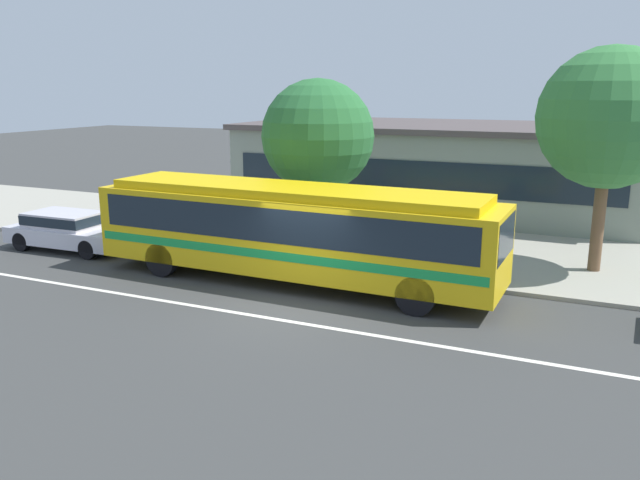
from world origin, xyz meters
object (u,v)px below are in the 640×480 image
Objects in this scene: transit_bus at (292,227)px; street_tree_near_stop at (318,136)px; pedestrian_waiting_near_sign at (244,225)px; pedestrian_walking_along_curb at (245,223)px; street_tree_mid_block at (609,118)px; bus_stop_sign at (470,226)px; sedan_behind_bus at (68,229)px.

street_tree_near_stop reaches higher than transit_bus.
pedestrian_waiting_near_sign reaches higher than pedestrian_walking_along_curb.
pedestrian_waiting_near_sign is 0.26× the size of street_tree_mid_block.
street_tree_near_stop is at bearing 162.92° from bus_stop_sign.
transit_bus is at bearing -76.07° from street_tree_near_stop.
sedan_behind_bus is 13.44m from bus_stop_sign.
bus_stop_sign is at bearing -17.08° from street_tree_near_stop.
sedan_behind_bus is 2.64× the size of pedestrian_waiting_near_sign.
transit_bus is 7.27× the size of pedestrian_walking_along_curb.
sedan_behind_bus is 0.68× the size of street_tree_mid_block.
transit_bus reaches higher than pedestrian_waiting_near_sign.
street_tree_near_stop is (-5.50, 1.69, 2.22)m from bus_stop_sign.
pedestrian_walking_along_curb is at bearing 17.82° from sedan_behind_bus.
street_tree_mid_block reaches higher than pedestrian_waiting_near_sign.
transit_bus is 4.54m from street_tree_near_stop.
bus_stop_sign is 4.96m from street_tree_mid_block.
street_tree_near_stop is (7.78, 3.58, 3.14)m from sedan_behind_bus.
street_tree_near_stop is at bearing 24.69° from sedan_behind_bus.
pedestrian_waiting_near_sign is 0.36m from pedestrian_walking_along_curb.
pedestrian_waiting_near_sign is (6.06, 1.57, 0.36)m from sedan_behind_bus.
bus_stop_sign is at bearing 8.10° from sedan_behind_bus.
bus_stop_sign is (13.28, 1.89, 0.91)m from sedan_behind_bus.
street_tree_mid_block is (8.78, 0.59, 0.72)m from street_tree_near_stop.
sedan_behind_bus is 2.70× the size of pedestrian_walking_along_curb.
transit_bus is 8.78m from sedan_behind_bus.
street_tree_mid_block is (16.56, 4.17, 3.86)m from sedan_behind_bus.
pedestrian_walking_along_curb is (-2.82, 2.15, -0.55)m from transit_bus.
pedestrian_waiting_near_sign is 11.37m from street_tree_mid_block.
street_tree_near_stop is (1.87, 1.68, 2.80)m from pedestrian_walking_along_curb.
sedan_behind_bus is at bearing -165.47° from pedestrian_waiting_near_sign.
pedestrian_walking_along_curb is at bearing -138.14° from street_tree_near_stop.
transit_bus is 2.69× the size of sedan_behind_bus.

